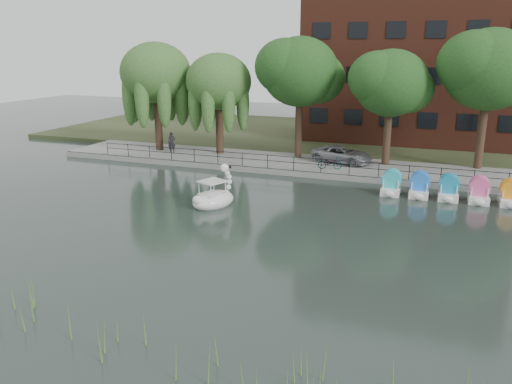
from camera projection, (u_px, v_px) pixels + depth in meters
The scene contains 17 objects.
ground_plane at pixel (218, 238), 24.20m from camera, with size 120.00×120.00×0.00m, color #394740.
promenade at pixel (303, 165), 38.57m from camera, with size 40.00×6.00×0.40m, color gray.
kerb at pixel (293, 173), 35.91m from camera, with size 40.00×0.25×0.40m, color gray.
land_strip at pixel (339, 136), 51.20m from camera, with size 60.00×22.00×0.36m, color #47512D.
railing at pixel (294, 160), 35.83m from camera, with size 32.00×0.05×1.00m.
apartment_building at pixel (418, 43), 46.30m from camera, with size 20.00×10.07×18.00m.
willow_left at pixel (156, 73), 41.48m from camera, with size 5.88×5.88×9.01m.
willow_mid at pixel (219, 82), 40.28m from camera, with size 5.32×5.32×8.15m.
broadleaf_center at pixel (300, 72), 38.80m from camera, with size 6.00×6.00×9.25m.
broadleaf_right at pixel (391, 84), 36.22m from camera, with size 5.40×5.40×8.32m.
broadleaf_far at pixel (489, 70), 34.69m from camera, with size 6.30×6.30×9.71m.
minivan at pixel (342, 153), 38.17m from camera, with size 5.31×2.44×1.48m, color gray.
bicycle at pixel (330, 162), 36.22m from camera, with size 1.72×0.60×1.00m, color gray.
pedestrian at pixel (172, 141), 41.80m from camera, with size 0.71×0.48×1.98m, color black.
swan_boat at pixel (214, 197), 29.12m from camera, with size 2.72×3.25×2.36m.
pedal_boat_row at pixel (479, 192), 29.78m from camera, with size 11.35×1.70×1.40m.
reed_bank at pixel (147, 338), 14.81m from camera, with size 24.00×2.40×1.20m.
Camera 1 is at (9.54, -20.60, 8.88)m, focal length 35.00 mm.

